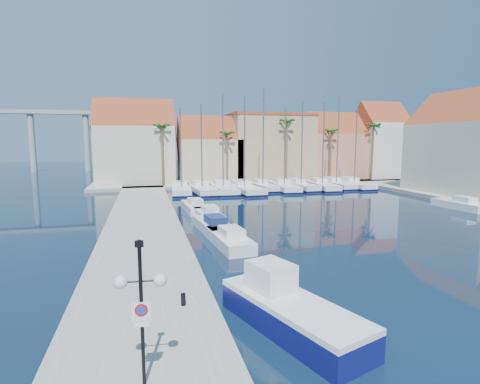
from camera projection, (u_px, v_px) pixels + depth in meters
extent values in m
plane|color=black|center=(333.00, 290.00, 18.29)|extent=(260.00, 260.00, 0.00)
cube|color=gray|center=(143.00, 232.00, 28.99)|extent=(6.00, 77.00, 0.50)
cube|color=gray|center=(253.00, 181.00, 66.79)|extent=(54.00, 16.00, 0.50)
cylinder|color=black|center=(142.00, 314.00, 10.12)|extent=(0.10, 0.10, 4.13)
cylinder|color=black|center=(131.00, 282.00, 9.95)|extent=(0.52, 0.10, 0.05)
cylinder|color=black|center=(150.00, 281.00, 10.04)|extent=(0.52, 0.10, 0.05)
sphere|color=white|center=(121.00, 282.00, 9.91)|extent=(0.37, 0.37, 0.37)
sphere|color=white|center=(160.00, 280.00, 10.08)|extent=(0.37, 0.37, 0.37)
cube|color=black|center=(139.00, 244.00, 9.86)|extent=(0.24, 0.14, 0.17)
cube|color=white|center=(141.00, 312.00, 10.05)|extent=(0.52, 0.08, 0.52)
cylinder|color=red|center=(141.00, 310.00, 10.01)|extent=(0.35, 0.05, 0.35)
cylinder|color=#1933A5|center=(141.00, 310.00, 10.00)|extent=(0.25, 0.03, 0.25)
cube|color=white|center=(142.00, 324.00, 10.09)|extent=(0.41, 0.07, 0.14)
cylinder|color=black|center=(183.00, 299.00, 15.38)|extent=(0.20, 0.20, 0.51)
cube|color=#0F135C|center=(292.00, 318.00, 14.28)|extent=(4.23, 7.01, 1.00)
cube|color=white|center=(292.00, 303.00, 14.20)|extent=(4.23, 7.01, 0.22)
cube|color=white|center=(271.00, 277.00, 15.22)|extent=(1.93, 2.14, 1.22)
cube|color=white|center=(229.00, 240.00, 26.06)|extent=(2.45, 6.19, 0.80)
cube|color=white|center=(231.00, 232.00, 25.41)|extent=(1.53, 2.23, 0.60)
cube|color=white|center=(213.00, 226.00, 30.13)|extent=(2.60, 6.34, 0.80)
cube|color=navy|center=(215.00, 219.00, 29.46)|extent=(1.60, 2.29, 0.60)
cube|color=white|center=(208.00, 215.00, 34.59)|extent=(2.21, 5.74, 0.80)
cube|color=white|center=(210.00, 209.00, 33.97)|extent=(1.40, 2.06, 0.60)
cube|color=white|center=(194.00, 207.00, 38.82)|extent=(2.22, 5.93, 0.80)
cube|color=white|center=(195.00, 202.00, 38.18)|extent=(1.43, 2.12, 0.60)
cube|color=white|center=(459.00, 205.00, 40.24)|extent=(2.33, 6.03, 0.80)
cube|color=white|center=(465.00, 199.00, 39.59)|extent=(1.47, 2.16, 0.60)
cube|color=white|center=(181.00, 190.00, 52.00)|extent=(3.15, 9.58, 1.00)
cube|color=#0C0B39|center=(181.00, 192.00, 52.04)|extent=(3.22, 9.64, 0.28)
cube|color=white|center=(181.00, 183.00, 52.81)|extent=(1.92, 2.95, 0.60)
cylinder|color=slate|center=(181.00, 148.00, 50.75)|extent=(0.20, 0.20, 10.66)
cube|color=white|center=(201.00, 189.00, 52.64)|extent=(3.61, 10.83, 1.00)
cube|color=#0C0B39|center=(201.00, 192.00, 52.68)|extent=(3.67, 10.89, 0.28)
cube|color=white|center=(199.00, 183.00, 53.53)|extent=(2.19, 3.34, 0.60)
cylinder|color=slate|center=(202.00, 146.00, 51.32)|extent=(0.20, 0.20, 11.14)
cube|color=white|center=(222.00, 189.00, 53.39)|extent=(3.10, 10.90, 1.00)
cube|color=#0C0B39|center=(222.00, 191.00, 53.43)|extent=(3.16, 10.96, 0.28)
cube|color=white|center=(221.00, 182.00, 54.32)|extent=(2.05, 3.30, 0.60)
cylinder|color=slate|center=(223.00, 140.00, 51.93)|extent=(0.20, 0.20, 12.80)
cube|color=white|center=(243.00, 189.00, 53.41)|extent=(3.69, 11.48, 1.00)
cube|color=#0C0B39|center=(243.00, 191.00, 53.46)|extent=(3.75, 11.54, 0.28)
cube|color=white|center=(241.00, 182.00, 54.37)|extent=(2.28, 3.52, 0.60)
cylinder|color=slate|center=(245.00, 141.00, 51.97)|extent=(0.20, 0.20, 12.50)
cube|color=white|center=(262.00, 187.00, 55.60)|extent=(2.78, 8.58, 1.00)
cube|color=#0C0B39|center=(262.00, 189.00, 55.65)|extent=(2.85, 8.64, 0.28)
cube|color=white|center=(260.00, 181.00, 56.29)|extent=(1.71, 2.63, 0.60)
cylinder|color=slate|center=(263.00, 137.00, 54.22)|extent=(0.20, 0.20, 13.73)
cube|color=white|center=(283.00, 187.00, 55.49)|extent=(3.46, 10.31, 1.00)
cube|color=#0C0B39|center=(283.00, 189.00, 55.53)|extent=(3.52, 10.37, 0.28)
cube|color=white|center=(281.00, 181.00, 56.37)|extent=(2.09, 3.18, 0.60)
cylinder|color=slate|center=(285.00, 147.00, 54.20)|extent=(0.20, 0.20, 10.84)
cube|color=white|center=(300.00, 186.00, 56.28)|extent=(2.80, 9.07, 1.00)
cube|color=#0C0B39|center=(300.00, 188.00, 56.32)|extent=(2.86, 9.13, 0.28)
cube|color=white|center=(297.00, 180.00, 57.02)|extent=(1.77, 2.77, 0.60)
cylinder|color=slate|center=(302.00, 144.00, 55.00)|extent=(0.20, 0.20, 11.73)
cube|color=white|center=(321.00, 186.00, 56.72)|extent=(3.34, 9.88, 1.00)
cube|color=#0C0B39|center=(321.00, 188.00, 56.77)|extent=(3.40, 9.95, 0.28)
cube|color=white|center=(319.00, 180.00, 57.56)|extent=(2.01, 3.05, 0.60)
cylinder|color=slate|center=(323.00, 143.00, 55.38)|extent=(0.20, 0.20, 11.93)
cube|color=white|center=(335.00, 185.00, 58.41)|extent=(2.66, 9.21, 1.00)
cube|color=#0C0B39|center=(335.00, 187.00, 58.45)|extent=(2.72, 9.27, 0.28)
cube|color=white|center=(332.00, 179.00, 59.17)|extent=(1.75, 2.79, 0.60)
cylinder|color=slate|center=(338.00, 139.00, 57.03)|extent=(0.20, 0.20, 13.02)
cube|color=white|center=(352.00, 184.00, 58.59)|extent=(2.67, 9.86, 1.00)
cube|color=#0C0B39|center=(352.00, 186.00, 58.64)|extent=(2.73, 9.92, 0.28)
cube|color=white|center=(349.00, 179.00, 59.43)|extent=(1.82, 2.97, 0.60)
cylinder|color=slate|center=(356.00, 142.00, 57.23)|extent=(0.20, 0.20, 12.30)
cube|color=beige|center=(136.00, 155.00, 60.25)|extent=(12.00, 9.00, 9.00)
cube|color=brown|center=(135.00, 127.00, 59.65)|extent=(12.30, 9.00, 9.00)
cube|color=tan|center=(209.00, 160.00, 63.35)|extent=(10.00, 8.00, 7.00)
cube|color=brown|center=(209.00, 140.00, 62.88)|extent=(10.30, 8.00, 8.00)
cube|color=tan|center=(269.00, 148.00, 66.76)|extent=(14.00, 10.00, 11.00)
cube|color=brown|center=(269.00, 115.00, 65.98)|extent=(14.20, 10.20, 0.50)
cube|color=#B6725C|center=(332.00, 156.00, 68.96)|extent=(10.00, 8.00, 8.00)
cube|color=brown|center=(333.00, 134.00, 68.43)|extent=(10.30, 8.00, 8.00)
cube|color=silver|center=(379.00, 151.00, 70.09)|extent=(8.00, 8.00, 10.00)
cube|color=brown|center=(380.00, 123.00, 69.42)|extent=(8.30, 8.00, 8.00)
cube|color=beige|center=(467.00, 158.00, 48.55)|extent=(9.00, 14.00, 9.00)
cube|color=brown|center=(470.00, 123.00, 47.95)|extent=(9.00, 14.30, 9.00)
cylinder|color=brown|center=(162.00, 156.00, 56.44)|extent=(0.36, 0.36, 9.00)
sphere|color=#244F16|center=(162.00, 127.00, 55.86)|extent=(2.60, 2.60, 2.60)
cylinder|color=brown|center=(227.00, 159.00, 58.98)|extent=(0.36, 0.36, 8.00)
sphere|color=#244F16|center=(227.00, 134.00, 58.46)|extent=(2.60, 2.60, 2.60)
cylinder|color=brown|center=(287.00, 152.00, 61.31)|extent=(0.36, 0.36, 10.00)
sphere|color=#244F16|center=(287.00, 122.00, 60.66)|extent=(2.60, 2.60, 2.60)
cylinder|color=brown|center=(331.00, 156.00, 63.39)|extent=(0.36, 0.36, 8.50)
sphere|color=#244F16|center=(331.00, 131.00, 62.84)|extent=(2.60, 2.60, 2.60)
cylinder|color=brown|center=(372.00, 153.00, 65.30)|extent=(0.36, 0.36, 9.50)
sphere|color=#244F16|center=(374.00, 126.00, 64.68)|extent=(2.60, 2.60, 2.60)
cube|color=#9E9E99|center=(11.00, 111.00, 85.71)|extent=(48.00, 2.20, 0.90)
cylinder|color=#9E9E99|center=(32.00, 142.00, 87.64)|extent=(1.40, 1.40, 14.00)
cylinder|color=#9E9E99|center=(87.00, 142.00, 90.61)|extent=(1.40, 1.40, 14.00)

